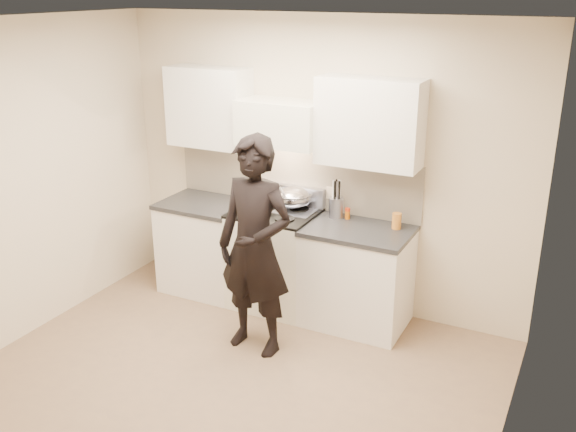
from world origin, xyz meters
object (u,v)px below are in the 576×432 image
at_px(counter_right, 357,276).
at_px(utensil_crock, 336,206).
at_px(person, 255,247).
at_px(wok, 293,197).
at_px(stove, 275,258).

bearing_deg(counter_right, utensil_crock, 149.19).
relative_size(counter_right, utensil_crock, 2.61).
bearing_deg(person, wok, 100.60).
relative_size(utensil_crock, person, 0.19).
height_order(counter_right, utensil_crock, utensil_crock).
xyz_separation_m(counter_right, wok, (-0.71, 0.14, 0.60)).
height_order(utensil_crock, person, person).
bearing_deg(wok, stove, -129.99).
xyz_separation_m(stove, counter_right, (0.83, 0.00, -0.01)).
bearing_deg(utensil_crock, counter_right, -30.81).
bearing_deg(utensil_crock, wok, -176.34).
relative_size(stove, counter_right, 1.04).
distance_m(counter_right, utensil_crock, 0.66).
height_order(stove, wok, wok).
bearing_deg(stove, counter_right, 0.00).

